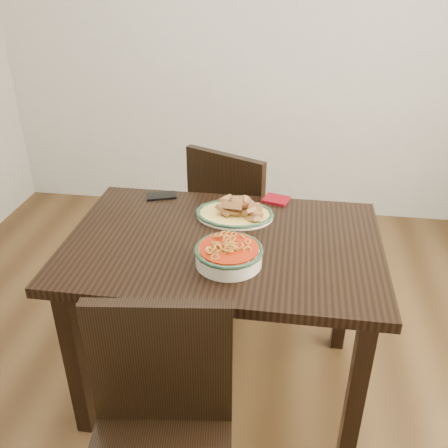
# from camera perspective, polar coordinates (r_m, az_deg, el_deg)

# --- Properties ---
(floor) EXTENTS (3.50, 3.50, 0.00)m
(floor) POSITION_cam_1_polar(r_m,az_deg,el_deg) (2.38, -1.14, -17.49)
(floor) COLOR #3E2913
(floor) RESTS_ON ground
(wall_back) EXTENTS (3.50, 0.10, 2.60)m
(wall_back) POSITION_cam_1_polar(r_m,az_deg,el_deg) (3.39, 3.87, 21.89)
(wall_back) COLOR beige
(wall_back) RESTS_ON ground
(dining_table) EXTENTS (1.20, 0.80, 0.75)m
(dining_table) POSITION_cam_1_polar(r_m,az_deg,el_deg) (1.95, -0.09, -4.36)
(dining_table) COLOR black
(dining_table) RESTS_ON ground
(chair_far) EXTENTS (0.56, 0.56, 0.89)m
(chair_far) POSITION_cam_1_polar(r_m,az_deg,el_deg) (2.57, 1.40, 0.60)
(chair_far) COLOR black
(chair_far) RESTS_ON ground
(chair_near) EXTENTS (0.47, 0.47, 0.89)m
(chair_near) POSITION_cam_1_polar(r_m,az_deg,el_deg) (1.57, -7.42, -22.67)
(chair_near) COLOR black
(chair_near) RESTS_ON ground
(fish_plate) EXTENTS (0.32, 0.25, 0.11)m
(fish_plate) POSITION_cam_1_polar(r_m,az_deg,el_deg) (2.04, 1.23, 1.95)
(fish_plate) COLOR white
(fish_plate) RESTS_ON dining_table
(noodle_bowl) EXTENTS (0.24, 0.24, 0.08)m
(noodle_bowl) POSITION_cam_1_polar(r_m,az_deg,el_deg) (1.74, 0.56, -3.31)
(noodle_bowl) COLOR beige
(noodle_bowl) RESTS_ON dining_table
(smartphone) EXTENTS (0.15, 0.11, 0.01)m
(smartphone) POSITION_cam_1_polar(r_m,az_deg,el_deg) (2.24, -7.20, 3.20)
(smartphone) COLOR black
(smartphone) RESTS_ON dining_table
(napkin) EXTENTS (0.13, 0.11, 0.01)m
(napkin) POSITION_cam_1_polar(r_m,az_deg,el_deg) (2.20, 6.00, 2.80)
(napkin) COLOR maroon
(napkin) RESTS_ON dining_table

